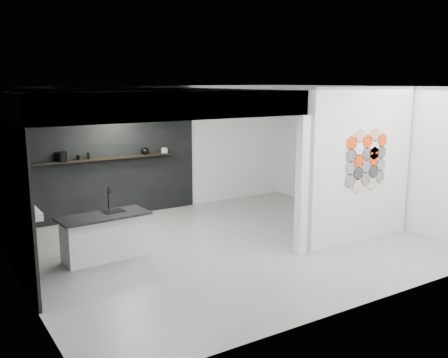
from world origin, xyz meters
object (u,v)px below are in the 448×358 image
at_px(kettle, 145,151).
at_px(wall_basin, 26,215).
at_px(kitchen_island, 103,236).
at_px(stockpot, 61,157).
at_px(bottle_dark, 89,156).
at_px(utensil_cup, 79,158).
at_px(partition_panel, 361,165).
at_px(glass_bowl, 165,150).
at_px(glass_vase, 165,150).

bearing_deg(kettle, wall_basin, -130.17).
height_order(wall_basin, kitchen_island, kitchen_island).
bearing_deg(kettle, stockpot, -165.46).
xyz_separation_m(wall_basin, kettle, (2.92, 2.07, 0.54)).
height_order(kitchen_island, bottle_dark, bottle_dark).
relative_size(stockpot, kettle, 1.32).
height_order(kettle, utensil_cup, kettle).
xyz_separation_m(wall_basin, stockpot, (1.11, 2.07, 0.56)).
height_order(stockpot, utensil_cup, stockpot).
bearing_deg(kettle, bottle_dark, -165.46).
xyz_separation_m(partition_panel, kitchen_island, (-4.35, 1.50, -1.00)).
bearing_deg(kettle, partition_panel, -42.07).
bearing_deg(partition_panel, kettle, 123.39).
height_order(glass_bowl, glass_vase, glass_vase).
xyz_separation_m(partition_panel, glass_bowl, (-2.08, 3.87, -0.03)).
relative_size(partition_panel, kitchen_island, 1.87).
distance_m(kitchen_island, bottle_dark, 2.63).
bearing_deg(bottle_dark, kettle, 0.00).
height_order(partition_panel, utensil_cup, partition_panel).
bearing_deg(utensil_cup, wall_basin, -125.25).
distance_m(glass_vase, bottle_dark, 1.72).
distance_m(kitchen_island, kettle, 3.14).
height_order(bottle_dark, utensil_cup, bottle_dark).
relative_size(partition_panel, kettle, 15.90).
distance_m(partition_panel, glass_bowl, 4.39).
distance_m(stockpot, utensil_cup, 0.35).
xyz_separation_m(glass_bowl, utensil_cup, (-1.93, 0.00, -0.01)).
bearing_deg(glass_bowl, partition_panel, -61.77).
xyz_separation_m(glass_bowl, bottle_dark, (-1.72, 0.00, 0.01)).
distance_m(glass_bowl, bottle_dark, 1.72).
bearing_deg(utensil_cup, glass_bowl, 0.00).
xyz_separation_m(stockpot, bottle_dark, (0.55, 0.00, -0.03)).
distance_m(stockpot, glass_bowl, 2.28).
bearing_deg(glass_vase, stockpot, 180.00).
xyz_separation_m(wall_basin, utensil_cup, (1.46, 2.07, 0.52)).
distance_m(wall_basin, kettle, 3.62).
bearing_deg(stockpot, partition_panel, -41.61).
distance_m(wall_basin, kitchen_island, 1.24).
distance_m(kettle, glass_vase, 0.47).
relative_size(stockpot, glass_bowl, 1.53).
bearing_deg(partition_panel, stockpot, 138.39).
bearing_deg(stockpot, bottle_dark, 0.00).
bearing_deg(glass_vase, kettle, 180.00).
height_order(wall_basin, glass_bowl, glass_bowl).
xyz_separation_m(wall_basin, kitchen_island, (1.11, -0.30, -0.45)).
relative_size(wall_basin, bottle_dark, 4.35).
relative_size(wall_basin, kitchen_island, 0.40).
height_order(wall_basin, glass_vase, glass_vase).
xyz_separation_m(kettle, glass_vase, (0.47, 0.00, -0.02)).
xyz_separation_m(kettle, utensil_cup, (-1.46, 0.00, -0.03)).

